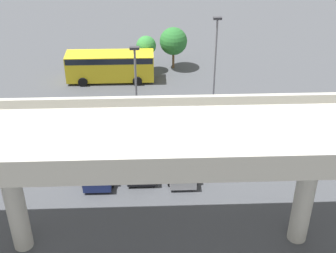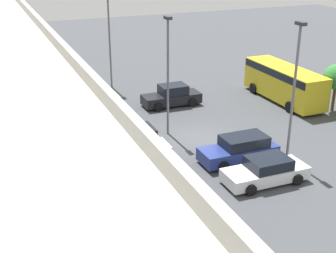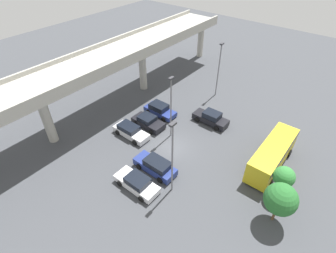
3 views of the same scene
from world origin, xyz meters
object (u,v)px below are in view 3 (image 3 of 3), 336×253
Objects in this scene: parked_car_1 at (156,166)px; parked_car_4 at (160,110)px; parked_car_0 at (137,183)px; parked_car_3 at (148,122)px; parked_car_2 at (131,131)px; lamp_post_by_overpass at (172,154)px; parked_car_5 at (211,118)px; tree_front_left at (281,199)px; shuttle_bus at (273,153)px; tree_front_right at (284,177)px; lamp_post_near_aisle at (219,66)px; lamp_post_mid_lot at (171,104)px.

parked_car_1 is 1.06× the size of parked_car_4.
parked_car_3 reaches higher than parked_car_0.
parked_car_2 is 10.72m from lamp_post_by_overpass.
parked_car_2 is at bearing 52.97° from parked_car_5.
parked_car_2 is 1.02× the size of parked_car_5.
tree_front_left is (2.20, -12.14, 2.18)m from parked_car_1.
shuttle_bus is at bearing 24.18° from tree_front_left.
parked_car_2 is 18.62m from tree_front_left.
parked_car_5 reaches higher than parked_car_3.
lamp_post_by_overpass is (2.00, -2.90, 4.25)m from parked_car_0.
lamp_post_by_overpass reaches higher than tree_front_left.
parked_car_0 is 10.18m from parked_car_3.
tree_front_right is at bearing 151.93° from parked_car_5.
parked_car_5 is at bearing 52.97° from parked_car_2.
parked_car_2 is 0.59× the size of lamp_post_near_aisle.
parked_car_3 is 0.52× the size of lamp_post_by_overpass.
parked_car_3 is at bearing -79.85° from parked_car_4.
lamp_post_by_overpass is at bearing -33.85° from shuttle_bus.
lamp_post_by_overpass is (-3.40, -9.24, 4.24)m from parked_car_2.
parked_car_4 reaches higher than parked_car_3.
lamp_post_near_aisle is (20.65, 3.08, 4.11)m from parked_car_0.
parked_car_3 is 0.97× the size of parked_car_4.
shuttle_bus is at bearing -126.60° from lamp_post_near_aisle.
lamp_post_by_overpass is (-9.48, 6.36, 3.22)m from shuttle_bus.
parked_car_4 is at bearing -89.17° from shuttle_bus.
tree_front_left reaches higher than parked_car_0.
parked_car_2 is 10.72m from parked_car_5.
lamp_post_by_overpass is at bearing 124.58° from tree_front_right.
parked_car_3 is 0.54× the size of lamp_post_mid_lot.
tree_front_left reaches higher than parked_car_5.
lamp_post_mid_lot is (0.34, -3.53, 4.08)m from parked_car_3.
parked_car_2 is 1.28× the size of tree_front_right.
lamp_post_by_overpass reaches higher than tree_front_right.
parked_car_2 is at bearing -40.43° from parked_car_0.
lamp_post_by_overpass reaches higher than parked_car_5.
parked_car_3 is (5.36, 5.96, -0.09)m from parked_car_1.
shuttle_bus is 15.68m from lamp_post_near_aisle.
parked_car_5 is at bearing 13.12° from lamp_post_by_overpass.
lamp_post_near_aisle reaches higher than parked_car_4.
lamp_post_near_aisle reaches higher than parked_car_2.
parked_car_5 is 13.01m from tree_front_right.
parked_car_4 reaches higher than parked_car_0.
shuttle_bus reaches higher than parked_car_5.
tree_front_right reaches higher than shuttle_bus.
lamp_post_near_aisle reaches higher than shuttle_bus.
parked_car_5 is 15.10m from tree_front_left.
parked_car_2 is 16.13m from lamp_post_near_aisle.
parked_car_3 is at bearing 82.43° from parked_car_2.
lamp_post_by_overpass is (-6.58, -5.34, 0.17)m from lamp_post_mid_lot.
parked_car_0 is 14.80m from shuttle_bus.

